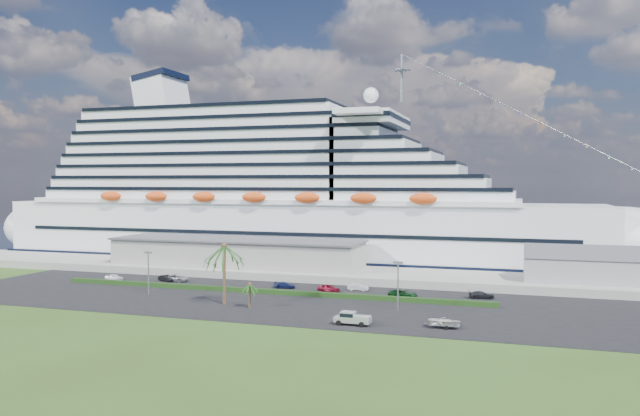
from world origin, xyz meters
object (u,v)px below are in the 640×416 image
(parked_car_3, at_px, (285,285))
(boat_trailer, at_px, (445,321))
(pickup_truck, at_px, (352,318))
(cruise_ship, at_px, (286,200))

(parked_car_3, distance_m, boat_trailer, 42.99)
(parked_car_3, relative_size, pickup_truck, 0.77)
(cruise_ship, xyz_separation_m, boat_trailer, (50.41, -66.19, -15.53))
(cruise_ship, bearing_deg, boat_trailer, -52.71)
(cruise_ship, distance_m, parked_car_3, 46.73)
(cruise_ship, distance_m, boat_trailer, 84.64)
(parked_car_3, bearing_deg, cruise_ship, 16.60)
(pickup_truck, relative_size, boat_trailer, 1.02)
(parked_car_3, bearing_deg, boat_trailer, -129.84)
(cruise_ship, relative_size, pickup_truck, 34.29)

